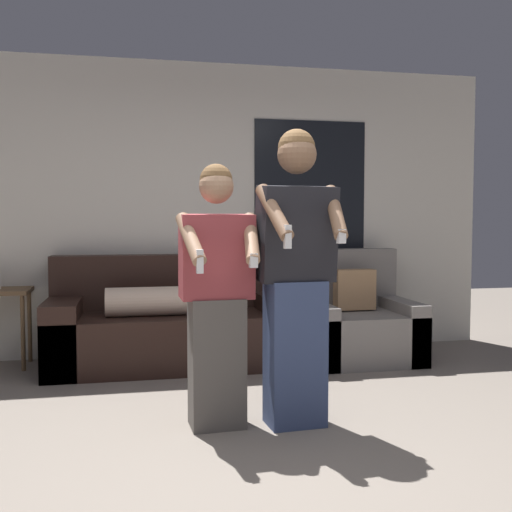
{
  "coord_description": "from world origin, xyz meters",
  "views": [
    {
      "loc": [
        -0.67,
        -2.77,
        1.25
      ],
      "look_at": [
        0.05,
        0.73,
        1.03
      ],
      "focal_mm": 42.0,
      "sensor_mm": 36.0,
      "label": 1
    }
  ],
  "objects": [
    {
      "name": "wall_back",
      "position": [
        0.02,
        2.83,
        1.35
      ],
      "size": [
        5.51,
        0.07,
        2.7
      ],
      "color": "beige",
      "rests_on": "ground_plane"
    },
    {
      "name": "armchair",
      "position": [
        1.28,
        2.29,
        0.32
      ],
      "size": [
        0.98,
        0.9,
        0.98
      ],
      "color": "slate",
      "rests_on": "ground_plane"
    },
    {
      "name": "couch",
      "position": [
        -0.35,
        2.37,
        0.33
      ],
      "size": [
        2.06,
        0.86,
        0.94
      ],
      "color": "black",
      "rests_on": "ground_plane"
    },
    {
      "name": "person_left",
      "position": [
        -0.18,
        0.75,
        0.79
      ],
      "size": [
        0.49,
        0.47,
        1.58
      ],
      "color": "#56514C",
      "rests_on": "ground_plane"
    },
    {
      "name": "ground_plane",
      "position": [
        0.0,
        0.0,
        0.0
      ],
      "size": [
        14.0,
        14.0,
        0.0
      ],
      "primitive_type": "plane",
      "color": "slate"
    },
    {
      "name": "person_right",
      "position": [
        0.29,
        0.68,
        0.91
      ],
      "size": [
        0.52,
        0.5,
        1.79
      ],
      "color": "#384770",
      "rests_on": "ground_plane"
    }
  ]
}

